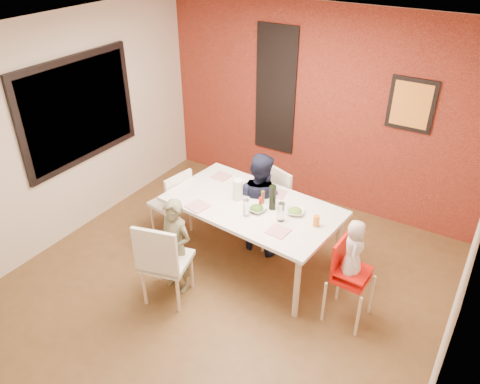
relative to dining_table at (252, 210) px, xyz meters
The scene contains 35 objects.
ground 0.89m from the dining_table, 94.81° to the right, with size 4.50×4.50×0.00m, color brown.
ceiling 2.03m from the dining_table, 94.81° to the right, with size 4.50×4.50×0.02m, color silver.
wall_back 1.86m from the dining_table, 91.37° to the left, with size 4.50×0.02×2.70m, color beige.
wall_front 2.82m from the dining_table, 90.87° to the right, with size 4.50×0.02×2.70m, color beige.
wall_left 2.43m from the dining_table, 167.74° to the right, with size 0.02×4.50×2.70m, color beige.
wall_right 2.35m from the dining_table, 12.71° to the right, with size 0.02×4.50×2.70m, color beige.
brick_accent_wall 1.84m from the dining_table, 91.39° to the left, with size 4.50×0.02×2.70m, color maroon.
picture_window_frame 2.42m from the dining_table, behind, with size 0.05×1.70×1.30m, color black.
picture_window_pane 2.41m from the dining_table, behind, with size 0.02×1.55×1.15m, color black.
glassblock_strip 1.99m from the dining_table, 110.50° to the left, with size 0.55×0.03×1.70m, color silver.
glassblock_surround 1.98m from the dining_table, 110.55° to the left, with size 0.60×0.03×1.76m, color black.
art_print_frame 2.26m from the dining_table, 55.92° to the left, with size 0.54×0.03×0.64m, color black.
art_print_canvas 2.25m from the dining_table, 55.69° to the left, with size 0.44×0.01×0.54m, color gold.
dining_table is the anchor object (origin of this frame).
chair_near 1.16m from the dining_table, 112.48° to the right, with size 0.57×0.57×1.01m.
chair_far 0.58m from the dining_table, 95.26° to the left, with size 0.56×0.56×0.94m.
chair_left 1.13m from the dining_table, behind, with size 0.48×0.48×0.91m.
high_chair 1.28m from the dining_table, 12.24° to the right, with size 0.41×0.41×0.93m.
child_near 0.95m from the dining_table, 119.59° to the right, with size 0.41×0.27×1.12m, color #616145.
child_far 0.32m from the dining_table, 104.84° to the left, with size 0.62×0.48×1.28m, color black.
toddler 1.30m from the dining_table, 12.10° to the right, with size 0.31×0.20×0.63m, color beige.
plate_near_left 0.61m from the dining_table, 143.91° to the right, with size 0.22×0.22×0.01m, color white.
plate_far_mid 0.37m from the dining_table, 69.76° to the left, with size 0.21×0.21×0.01m, color white.
plate_near_right 0.58m from the dining_table, 32.61° to the right, with size 0.21×0.21×0.01m, color silver.
plate_far_left 0.73m from the dining_table, 152.04° to the left, with size 0.20×0.20×0.01m, color silver.
salad_bowl_a 0.17m from the dining_table, 40.81° to the right, with size 0.19×0.19×0.05m, color white.
salad_bowl_b 0.50m from the dining_table, ahead, with size 0.20×0.20×0.05m, color white.
wine_bottle 0.32m from the dining_table, ahead, with size 0.08×0.08×0.29m, color black.
wine_glass_a 0.29m from the dining_table, 76.78° to the right, with size 0.07×0.07×0.20m, color silver.
wine_glass_b 0.47m from the dining_table, 16.41° to the right, with size 0.08×0.08×0.22m, color white.
paper_towel_roll 0.28m from the dining_table, behind, with size 0.11×0.11×0.25m, color silver.
condiment_red 0.18m from the dining_table, ahead, with size 0.03×0.03×0.13m, color red.
condiment_green 0.24m from the dining_table, 14.88° to the left, with size 0.03×0.03×0.12m, color #3D7D29.
condiment_brown 0.19m from the dining_table, 44.23° to the left, with size 0.04×0.04×0.15m, color brown.
sippy_cup 0.78m from the dining_table, ahead, with size 0.07×0.07×0.12m, color orange.
Camera 1 is at (2.22, -3.32, 3.61)m, focal length 35.00 mm.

